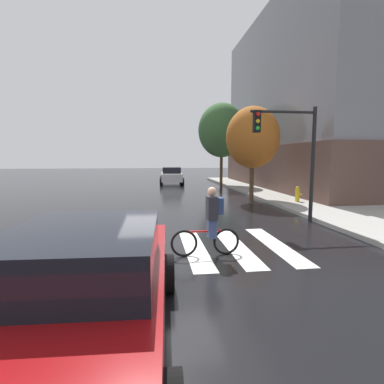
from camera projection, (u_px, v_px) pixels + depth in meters
ground_plane at (172, 249)px, 7.82m from camera, size 120.00×120.00×0.00m
crosswalk_stripes at (152, 249)px, 7.75m from camera, size 7.27×3.61×0.01m
sedan_near at (89, 286)px, 3.66m from camera, size 2.32×4.68×1.59m
sedan_mid at (172, 175)px, 26.87m from camera, size 2.22×4.50×1.53m
cyclist at (210, 222)px, 7.22m from camera, size 1.71×0.37×1.69m
traffic_light_near at (292, 144)px, 10.67m from camera, size 2.47×0.28×4.20m
fire_hydrant at (297, 194)px, 15.23m from camera, size 0.33×0.22×0.78m
street_tree_near at (253, 138)px, 16.13m from camera, size 2.89×2.89×5.14m
street_tree_mid at (222, 130)px, 24.31m from camera, size 3.83×3.83×6.81m
corner_building at (368, 104)px, 23.38m from camera, size 17.67×18.79×13.25m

